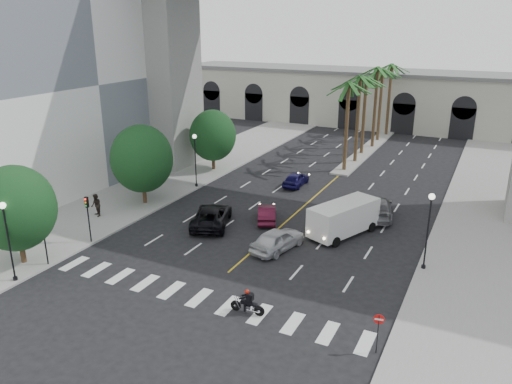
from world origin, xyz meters
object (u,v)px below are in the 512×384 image
object	(u,v)px
car_b	(267,213)
car_e	(296,179)
traffic_signal_near	(43,231)
pedestrian_a	(41,224)
traffic_signal_far	(88,212)
lamp_post_left_far	(195,156)
motorcycle_rider	(248,303)
cargo_van	(343,217)
lamp_post_right	(428,225)
pedestrian_b	(96,205)
car_a	(278,239)
car_c	(212,216)
do_not_enter_sign	(378,325)
car_d	(378,207)
lamp_post_left_near	(8,235)

from	to	relation	value
car_b	car_e	world-z (taller)	car_e
traffic_signal_near	pedestrian_a	distance (m)	5.87
traffic_signal_far	pedestrian_a	size ratio (longest dim) A/B	2.33
lamp_post_left_far	motorcycle_rider	distance (m)	23.18
traffic_signal_near	cargo_van	size ratio (longest dim) A/B	0.57
lamp_post_right	car_b	xyz separation A→B (m)	(-12.90, 3.18, -2.55)
car_e	pedestrian_b	world-z (taller)	pedestrian_b
pedestrian_a	cargo_van	bearing A→B (deg)	23.26
car_a	pedestrian_b	world-z (taller)	pedestrian_b
traffic_signal_far	car_e	bearing A→B (deg)	66.35
traffic_signal_far	pedestrian_b	size ratio (longest dim) A/B	1.90
lamp_post_left_far	car_c	bearing A→B (deg)	-50.23
lamp_post_right	traffic_signal_far	size ratio (longest dim) A/B	1.47
traffic_signal_far	car_c	xyz separation A→B (m)	(6.22, 6.91, -1.71)
motorcycle_rider	do_not_enter_sign	xyz separation A→B (m)	(7.29, -0.36, 0.92)
car_a	lamp_post_left_far	bearing A→B (deg)	-22.92
traffic_signal_near	car_b	size ratio (longest dim) A/B	0.90
motorcycle_rider	car_e	bearing A→B (deg)	102.73
car_d	car_a	bearing A→B (deg)	49.60
traffic_signal_near	car_b	world-z (taller)	traffic_signal_near
car_c	car_d	xyz separation A→B (m)	(11.52, 7.75, 0.03)
lamp_post_left_near	car_e	size ratio (longest dim) A/B	1.33
motorcycle_rider	car_a	distance (m)	8.49
traffic_signal_far	car_d	distance (m)	23.07
traffic_signal_far	motorcycle_rider	bearing A→B (deg)	-12.23
traffic_signal_near	traffic_signal_far	size ratio (longest dim) A/B	1.00
traffic_signal_far	pedestrian_b	world-z (taller)	traffic_signal_far
lamp_post_left_near	motorcycle_rider	world-z (taller)	lamp_post_left_near
cargo_van	lamp_post_left_far	bearing A→B (deg)	-173.41
car_e	cargo_van	xyz separation A→B (m)	(7.72, -9.66, 0.74)
lamp_post_left_near	pedestrian_b	xyz separation A→B (m)	(-3.11, 10.58, -2.11)
car_b	car_c	bearing A→B (deg)	12.91
traffic_signal_near	pedestrian_a	xyz separation A→B (m)	(-4.44, 3.51, -1.58)
cargo_van	motorcycle_rider	bearing A→B (deg)	-73.85
lamp_post_left_near	traffic_signal_near	size ratio (longest dim) A/B	1.47
traffic_signal_far	motorcycle_rider	world-z (taller)	traffic_signal_far
lamp_post_left_far	cargo_van	world-z (taller)	lamp_post_left_far
lamp_post_left_far	pedestrian_b	xyz separation A→B (m)	(-3.11, -10.42, -2.11)
car_c	car_e	xyz separation A→B (m)	(2.27, 12.47, -0.11)
motorcycle_rider	traffic_signal_near	bearing A→B (deg)	-179.42
lamp_post_left_near	lamp_post_left_far	world-z (taller)	same
pedestrian_b	lamp_post_right	bearing A→B (deg)	34.90
lamp_post_left_near	do_not_enter_sign	distance (m)	22.32
traffic_signal_far	car_b	distance (m)	13.90
car_b	cargo_van	xyz separation A→B (m)	(6.41, 0.03, 0.76)
lamp_post_left_far	motorcycle_rider	xyz separation A→B (m)	(14.78, -17.68, -2.55)
lamp_post_left_far	lamp_post_right	distance (m)	24.16
pedestrian_b	do_not_enter_sign	size ratio (longest dim) A/B	0.87
pedestrian_b	lamp_post_left_far	bearing A→B (deg)	102.93
lamp_post_left_near	car_c	world-z (taller)	lamp_post_left_near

